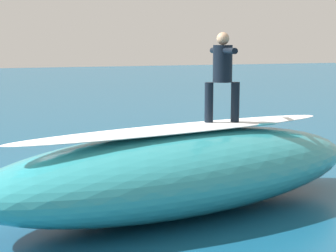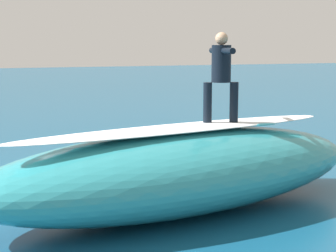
% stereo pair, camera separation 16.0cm
% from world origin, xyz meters
% --- Properties ---
extents(ground_plane, '(120.00, 120.00, 0.00)m').
position_xyz_m(ground_plane, '(0.00, 0.00, 0.00)').
color(ground_plane, '#145175').
extents(wave_crest, '(7.21, 3.45, 1.30)m').
position_xyz_m(wave_crest, '(-0.72, 2.27, 0.65)').
color(wave_crest, teal).
rests_on(wave_crest, ground_plane).
extents(wave_foam_lip, '(5.95, 1.70, 0.08)m').
position_xyz_m(wave_foam_lip, '(-0.72, 2.27, 1.34)').
color(wave_foam_lip, white).
rests_on(wave_foam_lip, wave_crest).
extents(surfboard_riding, '(1.97, 0.98, 0.07)m').
position_xyz_m(surfboard_riding, '(-1.48, 2.16, 1.33)').
color(surfboard_riding, '#33B2D1').
rests_on(surfboard_riding, wave_crest).
extents(surfer_riding, '(0.57, 1.37, 1.48)m').
position_xyz_m(surfer_riding, '(-1.48, 2.16, 2.23)').
color(surfer_riding, black).
rests_on(surfer_riding, surfboard_riding).
extents(surfboard_paddling, '(2.33, 1.51, 0.09)m').
position_xyz_m(surfboard_paddling, '(-1.18, -1.36, 0.04)').
color(surfboard_paddling, silver).
rests_on(surfboard_paddling, ground_plane).
extents(surfer_paddling, '(1.69, 1.00, 0.32)m').
position_xyz_m(surfer_paddling, '(-1.06, -1.42, 0.23)').
color(surfer_paddling, black).
rests_on(surfer_paddling, surfboard_paddling).
extents(foam_patch_near, '(0.80, 0.76, 0.10)m').
position_xyz_m(foam_patch_near, '(-3.07, -2.50, 0.05)').
color(foam_patch_near, white).
rests_on(foam_patch_near, ground_plane).
extents(foam_patch_mid, '(0.81, 0.82, 0.17)m').
position_xyz_m(foam_patch_mid, '(-3.30, -2.99, 0.08)').
color(foam_patch_mid, white).
rests_on(foam_patch_mid, ground_plane).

